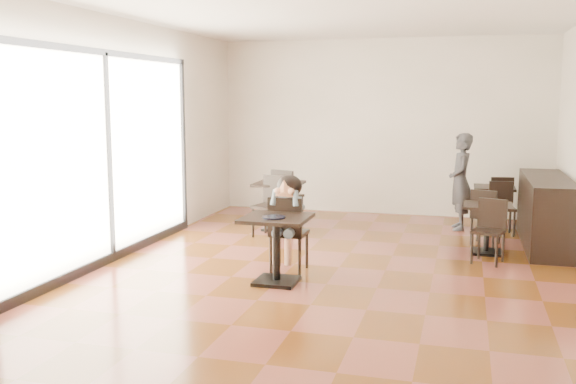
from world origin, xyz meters
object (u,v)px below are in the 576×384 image
(cafe_table_back, at_px, (494,207))
(chair_back_a, at_px, (500,200))
(cafe_table_mid, at_px, (487,229))
(chair_left_a, at_px, (288,196))
(child, at_px, (289,224))
(chair_back_b, at_px, (502,209))
(adult_patron, at_px, (460,182))
(chair_mid_b, at_px, (488,232))
(child_table, at_px, (276,250))
(child_chair, at_px, (289,233))
(cafe_table_left, at_px, (279,206))
(chair_left_b, at_px, (269,207))
(chair_mid_a, at_px, (486,217))

(cafe_table_back, xyz_separation_m, chair_back_a, (0.11, 0.33, 0.07))
(chair_back_a, bearing_deg, cafe_table_mid, 75.41)
(chair_left_a, bearing_deg, child, 120.97)
(chair_back_a, relative_size, chair_back_b, 1.00)
(adult_patron, height_order, chair_mid_b, adult_patron)
(child_table, distance_m, child_chair, 0.56)
(cafe_table_left, distance_m, chair_mid_b, 3.49)
(cafe_table_mid, height_order, chair_left_b, chair_left_b)
(chair_back_b, bearing_deg, chair_back_a, 82.16)
(child, relative_size, chair_mid_b, 1.44)
(child, bearing_deg, chair_mid_a, 42.05)
(chair_left_a, bearing_deg, child_table, 118.58)
(child, relative_size, chair_left_b, 1.28)
(chair_back_b, bearing_deg, cafe_table_back, 93.16)
(chair_back_b, bearing_deg, chair_left_b, -170.26)
(cafe_table_mid, distance_m, chair_left_b, 3.24)
(cafe_table_back, xyz_separation_m, chair_mid_b, (-0.16, -2.44, 0.07))
(child_chair, distance_m, cafe_table_back, 4.33)
(child, bearing_deg, chair_left_b, 114.38)
(cafe_table_left, distance_m, chair_left_a, 0.56)
(adult_patron, relative_size, chair_left_a, 1.68)
(child_table, relative_size, chair_back_b, 0.95)
(cafe_table_back, bearing_deg, adult_patron, -151.08)
(child, xyz_separation_m, adult_patron, (2.00, 3.20, 0.19))
(adult_patron, bearing_deg, chair_left_b, -72.33)
(cafe_table_left, xyz_separation_m, chair_back_a, (3.49, 1.44, 0.02))
(child_chair, xyz_separation_m, child, (0.00, 0.00, 0.12))
(chair_mid_a, distance_m, chair_left_b, 3.24)
(adult_patron, distance_m, chair_mid_a, 1.17)
(adult_patron, height_order, chair_back_b, adult_patron)
(child_table, xyz_separation_m, cafe_table_left, (-0.84, 2.94, -0.01))
(child_table, relative_size, chair_left_a, 0.84)
(chair_mid_b, relative_size, chair_left_a, 0.89)
(child_chair, distance_m, cafe_table_left, 2.54)
(child, xyz_separation_m, cafe_table_left, (-0.84, 2.39, -0.21))
(child, bearing_deg, cafe_table_back, 53.95)
(child_table, relative_size, chair_mid_a, 0.95)
(cafe_table_back, height_order, chair_left_b, chair_left_b)
(chair_left_a, bearing_deg, chair_mid_a, -178.60)
(chair_left_a, xyz_separation_m, chair_left_b, (0.00, -1.10, 0.00))
(child_table, height_order, chair_back_b, chair_back_b)
(child_chair, bearing_deg, chair_back_b, -131.98)
(cafe_table_mid, height_order, chair_mid_a, chair_mid_a)
(child_chair, distance_m, adult_patron, 3.79)
(child, distance_m, cafe_table_back, 4.34)
(child_table, height_order, cafe_table_mid, child_table)
(child, height_order, chair_back_a, child)
(cafe_table_left, height_order, chair_left_a, chair_left_a)
(chair_left_a, relative_size, chair_back_a, 1.13)
(chair_left_b, bearing_deg, adult_patron, 40.63)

